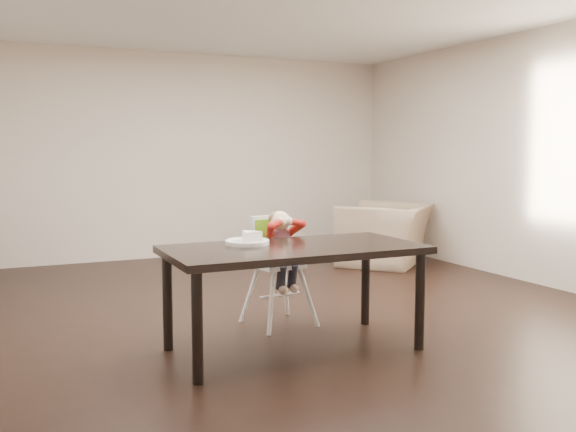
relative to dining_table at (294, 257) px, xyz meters
name	(u,v)px	position (x,y,z in m)	size (l,w,h in m)	color
ground	(287,318)	(0.32, 0.81, -0.67)	(7.00, 7.00, 0.00)	black
room_walls	(287,98)	(0.32, 0.81, 1.18)	(6.02, 7.02, 2.71)	beige
dining_table	(294,257)	(0.00, 0.00, 0.00)	(1.80, 0.90, 0.75)	black
high_chair	(277,244)	(0.17, 0.68, -0.01)	(0.44, 0.44, 0.94)	white
plate	(248,240)	(-0.26, 0.22, 0.11)	(0.38, 0.38, 0.09)	white
armchair	(386,224)	(2.52, 2.68, -0.17)	(1.15, 0.75, 1.01)	#9B8063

